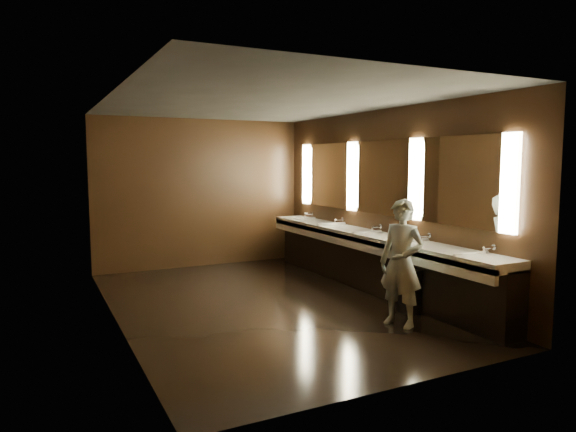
% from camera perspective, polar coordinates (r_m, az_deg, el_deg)
% --- Properties ---
extents(floor, '(6.00, 6.00, 0.00)m').
position_cam_1_polar(floor, '(7.35, -2.54, -9.70)').
color(floor, black).
rests_on(floor, ground).
extents(ceiling, '(4.00, 6.00, 0.02)m').
position_cam_1_polar(ceiling, '(7.12, -2.65, 12.53)').
color(ceiling, '#2D2D2B').
rests_on(ceiling, wall_back).
extents(wall_back, '(4.00, 0.02, 2.80)m').
position_cam_1_polar(wall_back, '(9.91, -9.68, 2.52)').
color(wall_back, black).
rests_on(wall_back, floor).
extents(wall_front, '(4.00, 0.02, 2.80)m').
position_cam_1_polar(wall_front, '(4.54, 13.00, -1.62)').
color(wall_front, black).
rests_on(wall_front, floor).
extents(wall_left, '(0.02, 6.00, 2.80)m').
position_cam_1_polar(wall_left, '(6.55, -18.79, 0.52)').
color(wall_left, black).
rests_on(wall_left, floor).
extents(wall_right, '(0.02, 6.00, 2.80)m').
position_cam_1_polar(wall_right, '(8.12, 10.41, 1.75)').
color(wall_right, black).
rests_on(wall_right, floor).
extents(sink_counter, '(0.55, 5.40, 1.01)m').
position_cam_1_polar(sink_counter, '(8.12, 9.12, -4.67)').
color(sink_counter, black).
rests_on(sink_counter, floor).
extents(mirror_band, '(0.06, 5.03, 1.15)m').
position_cam_1_polar(mirror_band, '(8.09, 10.34, 4.22)').
color(mirror_band, '#FFF2C4').
rests_on(mirror_band, wall_right).
extents(person, '(0.56, 0.66, 1.55)m').
position_cam_1_polar(person, '(6.38, 12.49, -5.11)').
color(person, '#87B0C9').
rests_on(person, floor).
extents(trash_bin, '(0.39, 0.39, 0.58)m').
position_cam_1_polar(trash_bin, '(7.10, 13.35, -8.01)').
color(trash_bin, black).
rests_on(trash_bin, floor).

